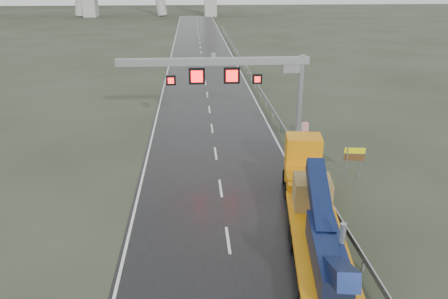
{
  "coord_description": "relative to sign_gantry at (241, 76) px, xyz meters",
  "views": [
    {
      "loc": [
        -1.61,
        -15.39,
        12.91
      ],
      "look_at": [
        0.14,
        8.84,
        3.2
      ],
      "focal_mm": 35.0,
      "sensor_mm": 36.0,
      "label": 1
    }
  ],
  "objects": [
    {
      "name": "exit_sign_pair",
      "position": [
        6.9,
        -7.24,
        -3.98
      ],
      "size": [
        1.36,
        0.25,
        2.34
      ],
      "rotation": [
        0.0,
        0.0,
        -0.14
      ],
      "color": "#97999F",
      "rests_on": "ground"
    },
    {
      "name": "road",
      "position": [
        -2.1,
        22.01,
        -5.6
      ],
      "size": [
        11.0,
        200.0,
        0.02
      ],
      "primitive_type": "cube",
      "color": "black",
      "rests_on": "ground"
    },
    {
      "name": "striped_barrier",
      "position": [
        5.9,
        2.01,
        -5.1
      ],
      "size": [
        0.68,
        0.5,
        1.03
      ],
      "primitive_type": "cube",
      "rotation": [
        0.0,
        0.0,
        0.31
      ],
      "color": "red",
      "rests_on": "ground"
    },
    {
      "name": "heavy_haul_truck",
      "position": [
        2.47,
        -13.61,
        -4.05
      ],
      "size": [
        4.78,
        17.29,
        4.02
      ],
      "rotation": [
        0.0,
        0.0,
        -0.14
      ],
      "color": "orange",
      "rests_on": "ground"
    },
    {
      "name": "guardrail",
      "position": [
        4.0,
        12.01,
        -4.91
      ],
      "size": [
        0.2,
        140.0,
        1.4
      ],
      "primitive_type": null,
      "color": "#92949B",
      "rests_on": "ground"
    },
    {
      "name": "ground",
      "position": [
        -2.1,
        -17.99,
        -5.61
      ],
      "size": [
        400.0,
        400.0,
        0.0
      ],
      "primitive_type": "plane",
      "color": "#2B3122",
      "rests_on": "ground"
    },
    {
      "name": "sign_gantry",
      "position": [
        0.0,
        0.0,
        0.0
      ],
      "size": [
        14.9,
        1.2,
        7.42
      ],
      "color": "#AAAAA5",
      "rests_on": "ground"
    }
  ]
}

